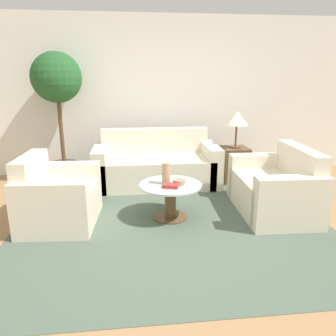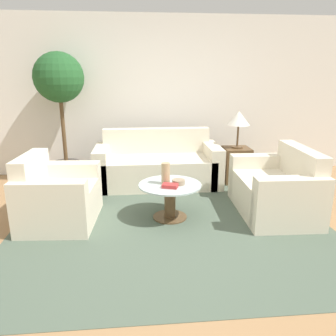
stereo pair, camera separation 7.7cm
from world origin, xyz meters
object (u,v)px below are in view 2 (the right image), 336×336
object	(u,v)px
coffee_table	(170,196)
table_lamp	(239,119)
sofa_main	(158,166)
book_stack	(170,186)
vase	(166,173)
armchair	(56,199)
loveseat	(278,191)
bowl	(179,182)
potted_plant	(60,89)

from	to	relation	value
coffee_table	table_lamp	distance (m)	1.89
sofa_main	table_lamp	xyz separation A→B (m)	(1.25, -0.04, 0.72)
sofa_main	book_stack	size ratio (longest dim) A/B	9.46
vase	book_stack	size ratio (longest dim) A/B	1.26
armchair	coffee_table	xyz separation A→B (m)	(1.32, -0.02, -0.01)
armchair	loveseat	xyz separation A→B (m)	(2.66, 0.02, -0.00)
table_lamp	bowl	distance (m)	1.78
loveseat	table_lamp	xyz separation A→B (m)	(-0.16, 1.24, 0.72)
bowl	book_stack	xyz separation A→B (m)	(-0.11, -0.10, -0.01)
sofa_main	table_lamp	distance (m)	1.44
book_stack	vase	bearing A→B (deg)	123.57
potted_plant	vase	world-z (taller)	potted_plant
coffee_table	bowl	bearing A→B (deg)	-10.11
coffee_table	potted_plant	xyz separation A→B (m)	(-1.52, 1.62, 1.17)
loveseat	coffee_table	world-z (taller)	loveseat
bowl	book_stack	distance (m)	0.15
sofa_main	coffee_table	world-z (taller)	sofa_main
table_lamp	potted_plant	world-z (taller)	potted_plant
coffee_table	bowl	size ratio (longest dim) A/B	4.97
coffee_table	table_lamp	xyz separation A→B (m)	(1.18, 1.28, 0.72)
sofa_main	potted_plant	distance (m)	1.89
armchair	loveseat	distance (m)	2.66
sofa_main	potted_plant	world-z (taller)	potted_plant
vase	coffee_table	bearing A→B (deg)	-18.49
book_stack	potted_plant	bearing A→B (deg)	148.62
loveseat	book_stack	distance (m)	1.37
armchair	bowl	bearing A→B (deg)	-87.69
sofa_main	book_stack	distance (m)	1.44
table_lamp	vase	xyz separation A→B (m)	(-1.23, -1.26, -0.45)
bowl	coffee_table	bearing A→B (deg)	169.89
table_lamp	bowl	bearing A→B (deg)	-129.83
coffee_table	potted_plant	distance (m)	2.51
armchair	coffee_table	bearing A→B (deg)	-87.04
coffee_table	potted_plant	bearing A→B (deg)	133.16
sofa_main	book_stack	world-z (taller)	sofa_main
coffee_table	vase	bearing A→B (deg)	161.51
armchair	bowl	xyz separation A→B (m)	(1.42, -0.04, 0.17)
vase	bowl	xyz separation A→B (m)	(0.15, -0.03, -0.10)
loveseat	coffee_table	xyz separation A→B (m)	(-1.34, -0.04, -0.01)
sofa_main	vase	size ratio (longest dim) A/B	7.48
sofa_main	vase	distance (m)	1.33
table_lamp	potted_plant	distance (m)	2.76
bowl	armchair	bearing A→B (deg)	178.48
armchair	potted_plant	distance (m)	1.99
armchair	book_stack	size ratio (longest dim) A/B	4.98
coffee_table	table_lamp	size ratio (longest dim) A/B	1.29
coffee_table	table_lamp	bearing A→B (deg)	47.30
armchair	vase	bearing A→B (deg)	-86.33
armchair	potted_plant	bearing A→B (deg)	10.88
bowl	potted_plant	bearing A→B (deg)	134.65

